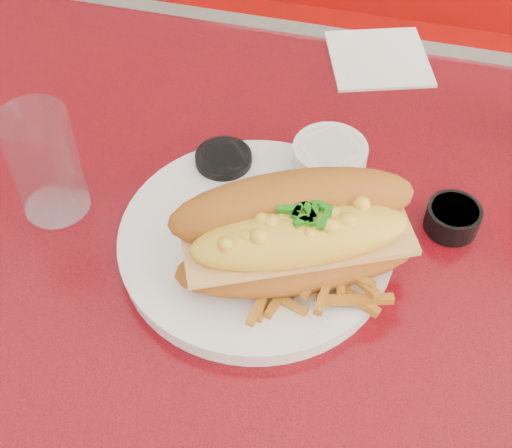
% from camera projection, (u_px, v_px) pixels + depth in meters
% --- Properties ---
extents(diner_table, '(1.23, 0.83, 0.77)m').
position_uv_depth(diner_table, '(326.00, 342.00, 0.87)').
color(diner_table, red).
rests_on(diner_table, ground).
extents(booth_bench_far, '(1.20, 0.51, 0.90)m').
position_uv_depth(booth_bench_far, '(382.00, 117.00, 1.63)').
color(booth_bench_far, '#A60E0B').
rests_on(booth_bench_far, ground).
extents(dinner_plate, '(0.31, 0.31, 0.02)m').
position_uv_depth(dinner_plate, '(256.00, 241.00, 0.75)').
color(dinner_plate, white).
rests_on(dinner_plate, diner_table).
extents(mac_hoagie, '(0.27, 0.21, 0.11)m').
position_uv_depth(mac_hoagie, '(297.00, 233.00, 0.69)').
color(mac_hoagie, '#AB5E1B').
rests_on(mac_hoagie, dinner_plate).
extents(fries_pile, '(0.13, 0.12, 0.03)m').
position_uv_depth(fries_pile, '(310.00, 264.00, 0.70)').
color(fries_pile, orange).
rests_on(fries_pile, dinner_plate).
extents(fork, '(0.07, 0.13, 0.00)m').
position_uv_depth(fork, '(319.00, 242.00, 0.74)').
color(fork, silver).
rests_on(fork, dinner_plate).
extents(gravy_ramekin, '(0.11, 0.11, 0.05)m').
position_uv_depth(gravy_ramekin, '(329.00, 161.00, 0.81)').
color(gravy_ramekin, white).
rests_on(gravy_ramekin, diner_table).
extents(sauce_cup_left, '(0.08, 0.08, 0.03)m').
position_uv_depth(sauce_cup_left, '(224.00, 164.00, 0.82)').
color(sauce_cup_left, black).
rests_on(sauce_cup_left, diner_table).
extents(sauce_cup_right, '(0.07, 0.07, 0.03)m').
position_uv_depth(sauce_cup_right, '(453.00, 217.00, 0.77)').
color(sauce_cup_right, black).
rests_on(sauce_cup_right, diner_table).
extents(water_tumbler, '(0.09, 0.09, 0.13)m').
position_uv_depth(water_tumbler, '(45.00, 164.00, 0.75)').
color(water_tumbler, silver).
rests_on(water_tumbler, diner_table).
extents(paper_napkin, '(0.17, 0.17, 0.00)m').
position_uv_depth(paper_napkin, '(379.00, 58.00, 0.97)').
color(paper_napkin, white).
rests_on(paper_napkin, diner_table).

